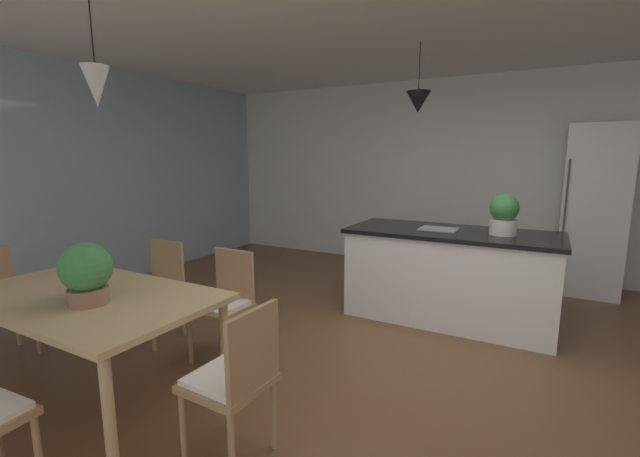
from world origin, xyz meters
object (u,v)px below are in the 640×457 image
at_px(chair_far_left, 157,287).
at_px(kitchen_island, 450,274).
at_px(dining_table, 88,303).
at_px(potted_plant_on_island, 504,214).
at_px(potted_plant_on_table, 86,272).
at_px(chair_kitchen_end, 235,377).
at_px(vase_on_dining_table, 83,282).
at_px(refrigerator, 593,211).
at_px(chair_far_right, 225,301).

height_order(chair_far_left, kitchen_island, kitchen_island).
distance_m(dining_table, potted_plant_on_island, 3.46).
bearing_deg(dining_table, potted_plant_on_table, -29.10).
distance_m(chair_kitchen_end, potted_plant_on_island, 2.85).
xyz_separation_m(chair_far_left, chair_kitchen_end, (1.62, -0.87, 0.00)).
bearing_deg(dining_table, chair_far_left, 114.15).
distance_m(dining_table, vase_on_dining_table, 0.16).
xyz_separation_m(refrigerator, potted_plant_on_island, (-0.81, -1.65, 0.10)).
distance_m(refrigerator, vase_on_dining_table, 5.24).
bearing_deg(vase_on_dining_table, dining_table, 132.33).
relative_size(dining_table, chair_far_left, 1.98).
xyz_separation_m(chair_far_left, potted_plant_on_island, (2.64, 1.72, 0.62)).
bearing_deg(chair_kitchen_end, refrigerator, 66.71).
relative_size(chair_kitchen_end, vase_on_dining_table, 4.71).
height_order(chair_far_right, chair_kitchen_end, same).
distance_m(dining_table, refrigerator, 5.23).
bearing_deg(chair_kitchen_end, chair_far_right, 134.08).
bearing_deg(kitchen_island, potted_plant_on_table, -120.65).
relative_size(chair_kitchen_end, potted_plant_on_table, 2.30).
relative_size(refrigerator, potted_plant_on_island, 5.22).
distance_m(chair_far_right, kitchen_island, 2.22).
height_order(chair_far_right, vase_on_dining_table, vase_on_dining_table).
bearing_deg(kitchen_island, chair_far_left, -141.72).
bearing_deg(potted_plant_on_table, potted_plant_on_island, 52.72).
relative_size(kitchen_island, vase_on_dining_table, 10.77).
xyz_separation_m(chair_far_right, vase_on_dining_table, (-0.36, -0.91, 0.35)).
height_order(dining_table, refrigerator, refrigerator).
relative_size(chair_far_right, refrigerator, 0.44).
bearing_deg(chair_kitchen_end, chair_far_left, 151.76).
distance_m(chair_far_left, chair_far_right, 0.78).
relative_size(potted_plant_on_table, vase_on_dining_table, 2.05).
xyz_separation_m(chair_far_right, kitchen_island, (1.40, 1.72, -0.01)).
bearing_deg(chair_far_left, refrigerator, 44.31).
height_order(refrigerator, potted_plant_on_island, refrigerator).
relative_size(chair_far_right, chair_kitchen_end, 1.00).
bearing_deg(chair_far_right, chair_far_left, -180.00).
xyz_separation_m(chair_kitchen_end, potted_plant_on_table, (-1.04, -0.10, 0.45)).
bearing_deg(refrigerator, dining_table, -125.82).
xyz_separation_m(kitchen_island, potted_plant_on_island, (0.46, 0.00, 0.63)).
bearing_deg(chair_far_left, kitchen_island, 38.28).
bearing_deg(chair_far_right, kitchen_island, 50.84).
bearing_deg(dining_table, vase_on_dining_table, -47.67).
height_order(dining_table, kitchen_island, kitchen_island).
bearing_deg(chair_far_left, chair_kitchen_end, -28.24).
xyz_separation_m(chair_far_left, potted_plant_on_table, (0.58, -0.98, 0.45)).
distance_m(kitchen_island, potted_plant_on_island, 0.78).
height_order(dining_table, chair_far_left, chair_far_left).
relative_size(chair_far_left, potted_plant_on_table, 2.30).
bearing_deg(kitchen_island, chair_far_right, -129.16).
bearing_deg(potted_plant_on_island, kitchen_island, 180.00).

